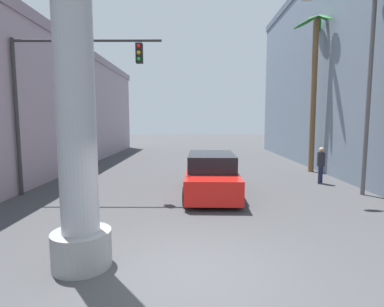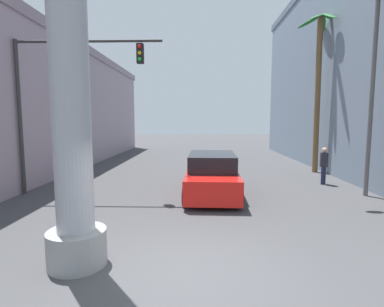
# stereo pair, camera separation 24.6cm
# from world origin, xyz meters

# --- Properties ---
(ground_plane) EXTENTS (90.46, 90.46, 0.00)m
(ground_plane) POSITION_xyz_m (0.00, 10.00, 0.00)
(ground_plane) COLOR #424244
(building_left) EXTENTS (8.15, 27.32, 7.38)m
(building_left) POSITION_xyz_m (-10.62, 12.46, 3.70)
(building_left) COLOR #9E8C99
(building_left) RESTS_ON ground
(street_lamp) EXTENTS (2.78, 0.28, 7.41)m
(street_lamp) POSITION_xyz_m (6.08, 5.97, 4.50)
(street_lamp) COLOR #59595E
(street_lamp) RESTS_ON ground
(traffic_light_mast) EXTENTS (5.48, 0.32, 5.78)m
(traffic_light_mast) POSITION_xyz_m (-4.80, 5.87, 4.12)
(traffic_light_mast) COLOR #333333
(traffic_light_mast) RESTS_ON ground
(car_lead) EXTENTS (2.09, 4.97, 1.56)m
(car_lead) POSITION_xyz_m (0.73, 6.13, 0.74)
(car_lead) COLOR black
(car_lead) RESTS_ON ground
(palm_tree_mid_right) EXTENTS (2.48, 2.53, 8.32)m
(palm_tree_mid_right) POSITION_xyz_m (6.52, 11.08, 5.21)
(palm_tree_mid_right) COLOR brown
(palm_tree_mid_right) RESTS_ON ground
(pedestrian_mid_right) EXTENTS (0.48, 0.48, 1.64)m
(pedestrian_mid_right) POSITION_xyz_m (5.74, 7.98, 0.95)
(pedestrian_mid_right) COLOR #1E233F
(pedestrian_mid_right) RESTS_ON ground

